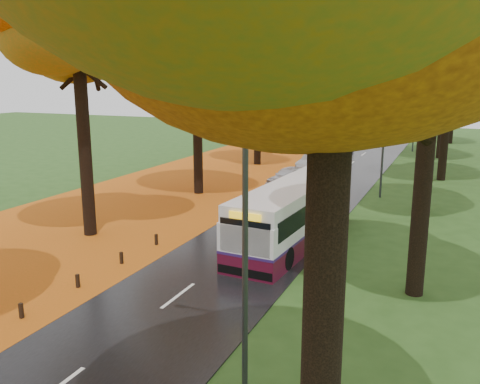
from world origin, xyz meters
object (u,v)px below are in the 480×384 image
Objects in this scene: bus at (294,211)px; car_silver at (313,162)px; streetlamp_near at (235,201)px; streetlamp_far at (413,105)px; car_white at (289,176)px; car_dark at (344,144)px; streetlamp_mid at (380,122)px.

bus reaches higher than car_silver.
streetlamp_near is 44.00m from streetlamp_far.
car_dark is (-0.17, 18.75, -0.03)m from car_white.
streetlamp_mid is 20.88m from car_dark.
car_silver is at bearing -113.85° from streetlamp_far.
streetlamp_far reaches higher than car_white.
streetlamp_near is 2.01× the size of car_white.
bus is 2.67× the size of car_silver.
streetlamp_far is (0.00, 22.00, 0.00)m from streetlamp_mid.
car_silver is at bearing 101.95° from streetlamp_near.
streetlamp_near is at bearing -88.01° from car_dark.
bus is 2.62× the size of car_white.
car_silver is (-6.30, 29.75, -4.03)m from streetlamp_near.
car_dark is at bearing 98.53° from streetlamp_near.
streetlamp_mid is 0.77× the size of bus.
streetlamp_mid is 2.05× the size of car_silver.
bus is at bearing -101.03° from streetlamp_mid.
car_white is at bearing 172.80° from streetlamp_mid.
streetlamp_near and streetlamp_mid have the same top height.
streetlamp_near is 11.98m from bus.
bus is 12.12m from car_white.
car_dark is at bearing 104.60° from car_white.
car_silver is at bearing 129.08° from streetlamp_mid.
streetlamp_mid reaches higher than car_dark.
streetlamp_far is at bearing 88.16° from car_white.
streetlamp_far reaches higher than car_dark.
car_white reaches higher than car_silver.
car_white is 1.02× the size of car_silver.
streetlamp_far is 22.44m from car_white.
streetlamp_far is 32.89m from bus.
streetlamp_mid and streetlamp_far have the same top height.
streetlamp_near is at bearing -61.04° from car_white.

